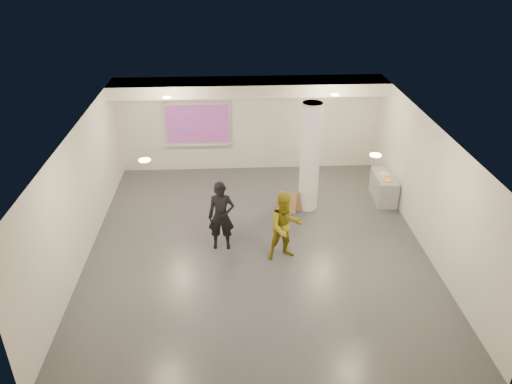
{
  "coord_description": "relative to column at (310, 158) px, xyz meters",
  "views": [
    {
      "loc": [
        -0.57,
        -10.18,
        6.79
      ],
      "look_at": [
        0.0,
        0.4,
        1.25
      ],
      "focal_mm": 35.0,
      "sensor_mm": 36.0,
      "label": 1
    }
  ],
  "objects": [
    {
      "name": "man",
      "position": [
        -0.88,
        -2.32,
        -0.68
      ],
      "size": [
        0.92,
        0.78,
        1.65
      ],
      "primitive_type": "imported",
      "rotation": [
        0.0,
        0.0,
        0.22
      ],
      "color": "olive",
      "rests_on": "floor"
    },
    {
      "name": "credenza",
      "position": [
        2.22,
        0.37,
        -1.13
      ],
      "size": [
        0.58,
        1.29,
        0.74
      ],
      "primitive_type": "cube",
      "rotation": [
        0.0,
        0.0,
        -0.04
      ],
      "color": "gray",
      "rests_on": "floor"
    },
    {
      "name": "floor",
      "position": [
        -1.5,
        -1.8,
        -1.5
      ],
      "size": [
        8.0,
        9.0,
        0.01
      ],
      "primitive_type": "cube",
      "color": "#3B3D42",
      "rests_on": "ground"
    },
    {
      "name": "cardboard_back",
      "position": [
        -0.32,
        -0.16,
        -1.23
      ],
      "size": [
        0.5,
        0.2,
        0.53
      ],
      "primitive_type": "cube",
      "rotation": [
        -0.2,
        0.0,
        0.1
      ],
      "color": "olive",
      "rests_on": "floor"
    },
    {
      "name": "column",
      "position": [
        0.0,
        0.0,
        0.0
      ],
      "size": [
        0.52,
        0.52,
        3.0
      ],
      "primitive_type": "cylinder",
      "color": "white",
      "rests_on": "floor"
    },
    {
      "name": "wall_back",
      "position": [
        -1.5,
        2.7,
        0.0
      ],
      "size": [
        8.0,
        0.01,
        3.0
      ],
      "primitive_type": "cube",
      "color": "silver",
      "rests_on": "floor"
    },
    {
      "name": "wall_front",
      "position": [
        -1.5,
        -6.3,
        0.0
      ],
      "size": [
        8.0,
        0.01,
        3.0
      ],
      "primitive_type": "cube",
      "color": "silver",
      "rests_on": "floor"
    },
    {
      "name": "papers_stack",
      "position": [
        2.23,
        0.47,
        -0.75
      ],
      "size": [
        0.31,
        0.36,
        0.02
      ],
      "primitive_type": "cube",
      "rotation": [
        0.0,
        0.0,
        0.28
      ],
      "color": "silver",
      "rests_on": "credenza"
    },
    {
      "name": "projection_screen",
      "position": [
        -3.1,
        2.65,
        0.03
      ],
      "size": [
        2.1,
        0.13,
        1.42
      ],
      "color": "silver",
      "rests_on": "wall_back"
    },
    {
      "name": "wall_left",
      "position": [
        -5.5,
        -1.8,
        0.0
      ],
      "size": [
        0.01,
        9.0,
        3.0
      ],
      "primitive_type": "cube",
      "color": "silver",
      "rests_on": "floor"
    },
    {
      "name": "downlight_ne",
      "position": [
        0.7,
        0.7,
        1.48
      ],
      "size": [
        0.22,
        0.22,
        0.02
      ],
      "primitive_type": "cylinder",
      "color": "#FFD88D",
      "rests_on": "ceiling"
    },
    {
      "name": "wall_right",
      "position": [
        2.5,
        -1.8,
        0.0
      ],
      "size": [
        0.01,
        9.0,
        3.0
      ],
      "primitive_type": "cube",
      "color": "silver",
      "rests_on": "floor"
    },
    {
      "name": "cardboard_front",
      "position": [
        -0.6,
        -0.21,
        -1.22
      ],
      "size": [
        0.58,
        0.39,
        0.57
      ],
      "primitive_type": "cube",
      "rotation": [
        -0.34,
        0.0,
        -0.29
      ],
      "color": "olive",
      "rests_on": "floor"
    },
    {
      "name": "downlight_nw",
      "position": [
        -3.7,
        0.7,
        1.48
      ],
      "size": [
        0.22,
        0.22,
        0.02
      ],
      "primitive_type": "cylinder",
      "color": "#FFD88D",
      "rests_on": "ceiling"
    },
    {
      "name": "postit_pad",
      "position": [
        2.18,
        0.07,
        -0.75
      ],
      "size": [
        0.23,
        0.3,
        0.03
      ],
      "primitive_type": "cube",
      "rotation": [
        0.0,
        0.0,
        0.11
      ],
      "color": "yellow",
      "rests_on": "credenza"
    },
    {
      "name": "soffit_band",
      "position": [
        -1.5,
        2.15,
        1.32
      ],
      "size": [
        8.0,
        1.1,
        0.36
      ],
      "primitive_type": "cube",
      "color": "silver",
      "rests_on": "ceiling"
    },
    {
      "name": "ceiling",
      "position": [
        -1.5,
        -1.8,
        1.5
      ],
      "size": [
        8.0,
        9.0,
        0.01
      ],
      "primitive_type": "cube",
      "color": "white",
      "rests_on": "floor"
    },
    {
      "name": "downlight_sw",
      "position": [
        -3.7,
        -3.3,
        1.48
      ],
      "size": [
        0.22,
        0.22,
        0.02
      ],
      "primitive_type": "cylinder",
      "color": "#FFD88D",
      "rests_on": "ceiling"
    },
    {
      "name": "woman",
      "position": [
        -2.34,
        -1.84,
        -0.64
      ],
      "size": [
        0.64,
        0.43,
        1.72
      ],
      "primitive_type": "imported",
      "rotation": [
        0.0,
        0.0,
        -0.03
      ],
      "color": "black",
      "rests_on": "floor"
    },
    {
      "name": "downlight_se",
      "position": [
        0.7,
        -3.3,
        1.48
      ],
      "size": [
        0.22,
        0.22,
        0.02
      ],
      "primitive_type": "cylinder",
      "color": "#FFD88D",
      "rests_on": "ceiling"
    }
  ]
}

